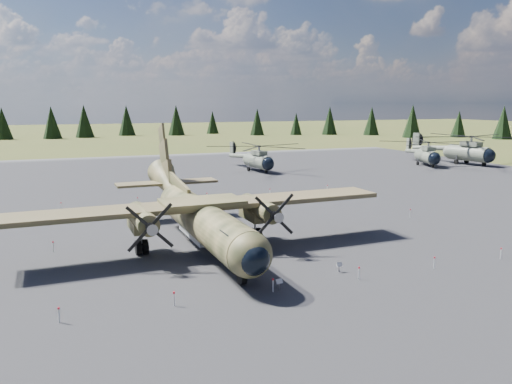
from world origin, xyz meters
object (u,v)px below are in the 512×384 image
object	(u,v)px
transport_plane	(198,211)
helicopter_mid	(427,149)
helicopter_far	(468,144)
helicopter_near	(258,153)

from	to	relation	value
transport_plane	helicopter_mid	bearing A→B (deg)	32.83
transport_plane	helicopter_far	bearing A→B (deg)	28.15
helicopter_mid	helicopter_far	size ratio (longest dim) A/B	0.84
helicopter_near	helicopter_far	bearing A→B (deg)	-14.26
helicopter_near	helicopter_mid	xyz separation A→B (m)	(31.36, -3.82, 0.04)
transport_plane	helicopter_far	distance (m)	69.04
helicopter_near	transport_plane	bearing A→B (deg)	-124.38
transport_plane	helicopter_mid	world-z (taller)	transport_plane
transport_plane	helicopter_far	xyz separation A→B (m)	(59.88, 34.35, 0.97)
transport_plane	helicopter_far	size ratio (longest dim) A/B	1.13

